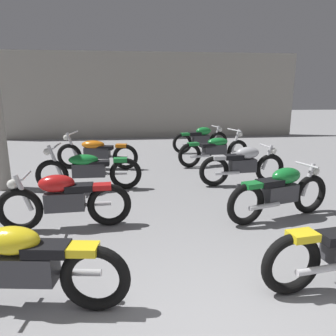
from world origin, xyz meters
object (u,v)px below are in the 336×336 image
motorcycle_right_row_1 (281,192)px  motorcycle_right_row_2 (243,164)px  motorcycle_left_row_1 (64,200)px  motorcycle_right_row_4 (201,139)px  motorcycle_right_row_3 (215,149)px  motorcycle_left_row_3 (97,152)px  motorcycle_left_row_0 (24,266)px  motorcycle_left_row_2 (88,169)px

motorcycle_right_row_1 → motorcycle_right_row_2: same height
motorcycle_right_row_1 → motorcycle_left_row_1: bearing=179.7°
motorcycle_left_row_1 → motorcycle_right_row_4: same height
motorcycle_left_row_1 → motorcycle_right_row_3: size_ratio=0.93×
motorcycle_left_row_3 → motorcycle_right_row_1: 5.00m
motorcycle_right_row_1 → motorcycle_right_row_4: 5.73m
motorcycle_left_row_0 → motorcycle_right_row_1: (3.39, 1.83, 0.00)m
motorcycle_left_row_3 → motorcycle_right_row_2: (3.33, -1.85, 0.01)m
motorcycle_left_row_3 → motorcycle_right_row_4: bearing=31.1°
motorcycle_left_row_1 → motorcycle_right_row_1: bearing=-0.3°
motorcycle_left_row_0 → motorcycle_left_row_3: bearing=88.7°
motorcycle_left_row_1 → motorcycle_right_row_2: same height
motorcycle_right_row_3 → motorcycle_left_row_2: bearing=-148.9°
motorcycle_left_row_1 → motorcycle_right_row_3: bearing=49.0°
motorcycle_left_row_2 → motorcycle_left_row_3: bearing=90.3°
motorcycle_left_row_3 → motorcycle_right_row_2: motorcycle_left_row_3 is taller
motorcycle_left_row_0 → motorcycle_right_row_3: (3.33, 5.68, -0.01)m
motorcycle_left_row_1 → motorcycle_right_row_1: size_ratio=1.02×
motorcycle_right_row_2 → motorcycle_right_row_1: bearing=-91.9°
motorcycle_left_row_3 → motorcycle_right_row_4: (3.23, 1.95, 0.01)m
motorcycle_right_row_1 → motorcycle_right_row_3: (-0.06, 3.85, -0.01)m
motorcycle_right_row_4 → motorcycle_right_row_3: bearing=-90.8°
motorcycle_left_row_1 → motorcycle_right_row_4: size_ratio=1.01×
motorcycle_left_row_0 → motorcycle_right_row_4: size_ratio=1.00×
motorcycle_right_row_1 → motorcycle_right_row_4: bearing=90.4°
motorcycle_left_row_1 → motorcycle_right_row_1: (3.38, -0.02, 0.00)m
motorcycle_left_row_3 → motorcycle_right_row_3: 3.21m
motorcycle_left_row_0 → motorcycle_right_row_2: bearing=47.4°
motorcycle_left_row_2 → motorcycle_right_row_2: motorcycle_left_row_2 is taller
motorcycle_right_row_1 → motorcycle_right_row_4: (-0.04, 5.73, 0.00)m
motorcycle_left_row_0 → motorcycle_right_row_2: 5.11m
motorcycle_right_row_2 → motorcycle_left_row_1: bearing=-151.0°
motorcycle_right_row_1 → motorcycle_right_row_4: size_ratio=0.98×
motorcycle_left_row_2 → motorcycle_right_row_4: size_ratio=1.11×
motorcycle_left_row_0 → motorcycle_right_row_2: same height
motorcycle_right_row_4 → motorcycle_left_row_3: bearing=-148.9°
motorcycle_right_row_3 → motorcycle_right_row_4: size_ratio=1.09×
motorcycle_right_row_3 → motorcycle_right_row_4: bearing=89.2°
motorcycle_left_row_3 → motorcycle_left_row_0: bearing=-91.3°
motorcycle_left_row_2 → motorcycle_right_row_1: (3.26, -1.92, 0.01)m
motorcycle_left_row_0 → motorcycle_right_row_3: 6.59m
motorcycle_left_row_3 → motorcycle_right_row_3: bearing=1.2°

